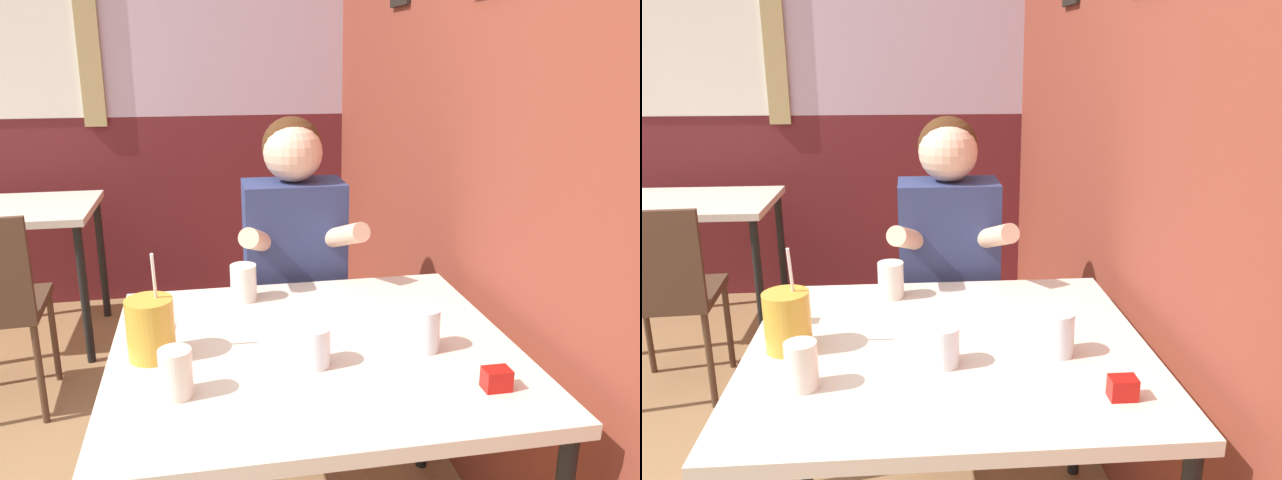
% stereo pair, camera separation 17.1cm
% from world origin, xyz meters
% --- Properties ---
extents(brick_wall_right, '(0.08, 4.65, 2.70)m').
position_xyz_m(brick_wall_right, '(1.49, 1.33, 1.35)').
color(brick_wall_right, brown).
rests_on(brick_wall_right, ground_plane).
extents(back_wall, '(5.91, 0.09, 2.70)m').
position_xyz_m(back_wall, '(-0.02, 2.68, 1.36)').
color(back_wall, silver).
rests_on(back_wall, ground_plane).
extents(main_table, '(1.02, 0.92, 0.73)m').
position_xyz_m(main_table, '(0.87, 0.35, 0.67)').
color(main_table, beige).
rests_on(main_table, ground_plane).
extents(background_table, '(0.82, 0.65, 0.73)m').
position_xyz_m(background_table, '(-0.34, 2.11, 0.64)').
color(background_table, beige).
rests_on(background_table, ground_plane).
extents(person_seated, '(0.42, 0.40, 1.25)m').
position_xyz_m(person_seated, '(0.91, 0.96, 0.65)').
color(person_seated, navy).
rests_on(person_seated, ground_plane).
extents(cocktail_pitcher, '(0.12, 0.12, 0.27)m').
position_xyz_m(cocktail_pitcher, '(0.47, 0.36, 0.80)').
color(cocktail_pitcher, gold).
rests_on(cocktail_pitcher, main_table).
extents(glass_near_pitcher, '(0.08, 0.08, 0.10)m').
position_xyz_m(glass_near_pitcher, '(0.85, 0.24, 0.78)').
color(glass_near_pitcher, silver).
rests_on(glass_near_pitcher, main_table).
extents(glass_center, '(0.08, 0.08, 0.11)m').
position_xyz_m(glass_center, '(0.72, 0.69, 0.78)').
color(glass_center, silver).
rests_on(glass_center, main_table).
extents(glass_far_side, '(0.07, 0.07, 0.11)m').
position_xyz_m(glass_far_side, '(0.53, 0.16, 0.78)').
color(glass_far_side, silver).
rests_on(glass_far_side, main_table).
extents(glass_by_brick, '(0.08, 0.08, 0.11)m').
position_xyz_m(glass_by_brick, '(1.14, 0.27, 0.78)').
color(glass_by_brick, silver).
rests_on(glass_by_brick, main_table).
extents(condiment_ketchup, '(0.06, 0.04, 0.05)m').
position_xyz_m(condiment_ketchup, '(1.23, 0.06, 0.75)').
color(condiment_ketchup, '#B7140F').
rests_on(condiment_ketchup, main_table).
extents(condiment_mustard, '(0.06, 0.04, 0.05)m').
position_xyz_m(condiment_mustard, '(0.45, 0.52, 0.75)').
color(condiment_mustard, yellow).
rests_on(condiment_mustard, main_table).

